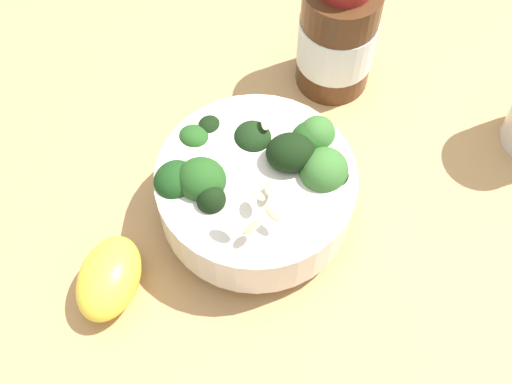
# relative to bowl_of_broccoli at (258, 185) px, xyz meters

# --- Properties ---
(ground_plane) EXTENTS (0.70, 0.70, 0.03)m
(ground_plane) POSITION_rel_bowl_of_broccoli_xyz_m (-0.05, 0.03, -0.06)
(ground_plane) COLOR tan
(bowl_of_broccoli) EXTENTS (0.18, 0.17, 0.10)m
(bowl_of_broccoli) POSITION_rel_bowl_of_broccoli_xyz_m (0.00, 0.00, 0.00)
(bowl_of_broccoli) COLOR silver
(bowl_of_broccoli) RESTS_ON ground_plane
(lemon_wedge) EXTENTS (0.06, 0.09, 0.04)m
(lemon_wedge) POSITION_rel_bowl_of_broccoli_xyz_m (-0.09, -0.12, -0.03)
(lemon_wedge) COLOR yellow
(lemon_wedge) RESTS_ON ground_plane
(bottle_short) EXTENTS (0.08, 0.08, 0.15)m
(bottle_short) POSITION_rel_bowl_of_broccoli_xyz_m (0.01, 0.18, 0.02)
(bottle_short) COLOR #472814
(bottle_short) RESTS_ON ground_plane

